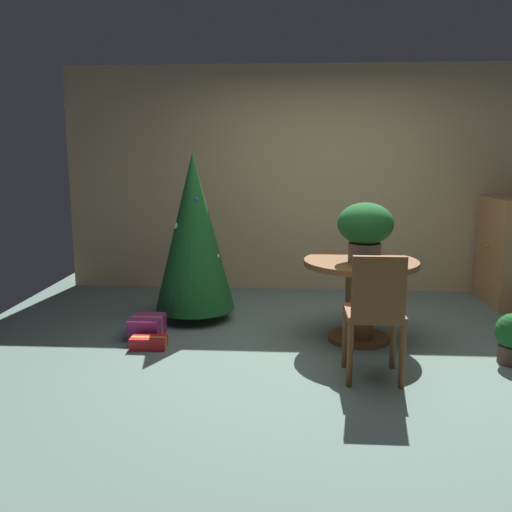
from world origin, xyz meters
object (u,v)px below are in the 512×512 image
round_dining_table (360,287)px  flower_vase (365,227)px  holiday_tree (194,232)px  gift_box_red (149,343)px  wooden_chair_near (375,310)px  gift_box_purple (147,327)px  wooden_cabinet (512,252)px

round_dining_table → flower_vase: flower_vase is taller
holiday_tree → gift_box_red: (-0.25, -0.87, -0.81)m
round_dining_table → wooden_chair_near: (0.00, -0.89, 0.06)m
holiday_tree → wooden_chair_near: bearing=-42.9°
round_dining_table → gift_box_purple: round_dining_table is taller
wooden_cabinet → round_dining_table: bearing=-143.3°
gift_box_purple → wooden_cabinet: bearing=20.5°
gift_box_purple → gift_box_red: 0.30m
wooden_cabinet → holiday_tree: bearing=-166.8°
flower_vase → gift_box_purple: (-1.89, 0.01, -0.91)m
holiday_tree → gift_box_red: bearing=-105.8°
flower_vase → holiday_tree: size_ratio=0.31×
gift_box_purple → gift_box_red: gift_box_purple is taller
flower_vase → gift_box_red: size_ratio=1.66×
wooden_chair_near → holiday_tree: (-1.54, 1.43, 0.33)m
gift_box_purple → gift_box_red: bearing=-73.2°
flower_vase → wooden_cabinet: flower_vase is taller
gift_box_red → wooden_cabinet: (3.55, 1.65, 0.52)m
round_dining_table → gift_box_purple: bearing=-178.7°
wooden_chair_near → wooden_cabinet: wooden_cabinet is taller
round_dining_table → gift_box_red: 1.86m
round_dining_table → wooden_cabinet: (1.77, 1.32, 0.10)m
flower_vase → gift_box_red: flower_vase is taller
wooden_chair_near → holiday_tree: bearing=137.1°
wooden_chair_near → gift_box_purple: (-1.87, 0.84, -0.44)m
wooden_chair_near → holiday_tree: holiday_tree is taller
flower_vase → wooden_chair_near: flower_vase is taller
holiday_tree → wooden_cabinet: (3.30, 0.77, -0.29)m
holiday_tree → gift_box_purple: bearing=-119.6°
round_dining_table → gift_box_red: round_dining_table is taller
gift_box_purple → wooden_cabinet: wooden_cabinet is taller
flower_vase → wooden_chair_near: bearing=-91.2°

